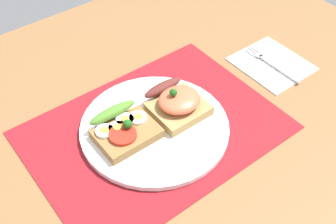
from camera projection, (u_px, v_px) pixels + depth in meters
ground_plane at (155, 136)px, 76.71cm from camera, size 120.00×90.00×3.20cm
placemat at (155, 130)px, 75.46cm from camera, size 43.53×31.84×0.30cm
plate at (155, 127)px, 75.00cm from camera, size 26.44×26.44×1.00cm
sandwich_egg_tomato at (124, 129)px, 72.15cm from camera, size 10.36×9.29×3.91cm
sandwich_salmon at (177, 103)px, 75.79cm from camera, size 9.52×10.18×5.66cm
napkin at (273, 64)px, 88.29cm from camera, size 13.04×14.39×0.60cm
fork at (271, 63)px, 87.83cm from camera, size 1.62×14.35×0.32cm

